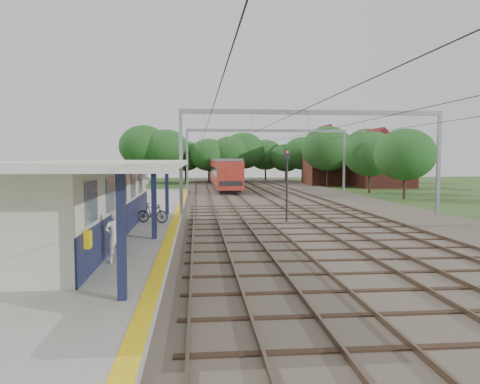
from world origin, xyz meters
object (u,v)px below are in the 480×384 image
person (115,237)px  signal_post (287,177)px  train (222,171)px  bicycle (153,213)px

person → signal_post: size_ratio=0.41×
person → train: 50.28m
bicycle → signal_post: 8.19m
person → train: bearing=-119.9°
train → signal_post: signal_post is taller
person → signal_post: 14.18m
bicycle → signal_post: bearing=-58.5°
bicycle → train: train is taller
signal_post → bicycle: bearing=-173.2°
bicycle → signal_post: (7.80, 1.65, 1.89)m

